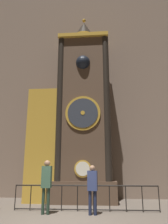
{
  "coord_description": "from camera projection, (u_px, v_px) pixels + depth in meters",
  "views": [
    {
      "loc": [
        1.11,
        -6.77,
        1.59
      ],
      "look_at": [
        0.26,
        4.1,
        4.37
      ],
      "focal_mm": 35.0,
      "sensor_mm": 36.0,
      "label": 1
    }
  ],
  "objects": [
    {
      "name": "visitor_near",
      "position": [
        47.0,
        181.0,
        7.85
      ],
      "size": [
        0.35,
        0.23,
        1.84
      ],
      "rotation": [
        0.0,
        0.0,
        -0.04
      ],
      "color": "#213427",
      "rests_on": "ground_plane"
    },
    {
      "name": "railing_fence",
      "position": [
        85.0,
        196.0,
        8.27
      ],
      "size": [
        5.5,
        0.05,
        0.94
      ],
      "color": "black",
      "rests_on": "ground_plane"
    },
    {
      "name": "clock_tower",
      "position": [
        75.0,
        118.0,
        11.18
      ],
      "size": [
        4.32,
        1.82,
        9.93
      ],
      "color": "brown",
      "rests_on": "ground_plane"
    },
    {
      "name": "cathedral_back_wall",
      "position": [
        80.0,
        65.0,
        13.61
      ],
      "size": [
        24.0,
        0.32,
        15.67
      ],
      "color": "#7A6656",
      "rests_on": "ground_plane"
    },
    {
      "name": "visitor_far",
      "position": [
        92.0,
        185.0,
        7.71
      ],
      "size": [
        0.36,
        0.25,
        1.67
      ],
      "rotation": [
        0.0,
        0.0,
        -0.09
      ],
      "color": "#1B213A",
      "rests_on": "ground_plane"
    }
  ]
}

